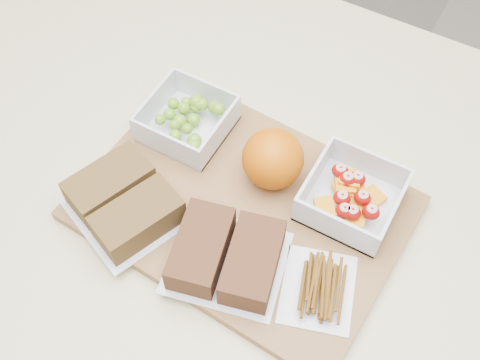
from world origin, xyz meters
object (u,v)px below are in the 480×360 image
at_px(cutting_board, 243,208).
at_px(grape_container, 189,119).
at_px(pretzel_bag, 319,286).
at_px(sandwich_bag_left, 124,202).
at_px(sandwich_bag_center, 227,255).
at_px(orange, 273,159).
at_px(fruit_container, 351,197).

distance_m(cutting_board, grape_container, 0.15).
distance_m(grape_container, pretzel_bag, 0.31).
xyz_separation_m(sandwich_bag_left, pretzel_bag, (0.27, 0.02, -0.01)).
bearing_deg(sandwich_bag_center, pretzel_bag, 11.55).
distance_m(orange, sandwich_bag_center, 0.15).
height_order(sandwich_bag_center, pretzel_bag, sandwich_bag_center).
relative_size(sandwich_bag_left, sandwich_bag_center, 1.07).
relative_size(grape_container, pretzel_bag, 0.89).
distance_m(fruit_container, pretzel_bag, 0.13).
height_order(cutting_board, orange, orange).
height_order(grape_container, orange, orange).
height_order(cutting_board, grape_container, grape_container).
height_order(cutting_board, sandwich_bag_left, sandwich_bag_left).
bearing_deg(orange, cutting_board, -101.56).
height_order(grape_container, fruit_container, fruit_container).
relative_size(cutting_board, sandwich_bag_left, 2.30).
distance_m(sandwich_bag_left, pretzel_bag, 0.27).
xyz_separation_m(grape_container, sandwich_bag_center, (0.16, -0.16, 0.00)).
bearing_deg(orange, grape_container, 173.60).
bearing_deg(sandwich_bag_left, orange, 44.86).
bearing_deg(pretzel_bag, sandwich_bag_center, -168.45).
distance_m(grape_container, fruit_container, 0.26).
relative_size(cutting_board, orange, 4.99).
relative_size(orange, pretzel_bag, 0.65).
relative_size(fruit_container, sandwich_bag_center, 0.70).
distance_m(fruit_container, orange, 0.12).
height_order(grape_container, sandwich_bag_center, grape_container).
xyz_separation_m(grape_container, pretzel_bag, (0.27, -0.14, -0.01)).
bearing_deg(grape_container, sandwich_bag_left, -90.27).
xyz_separation_m(cutting_board, pretzel_bag, (0.14, -0.06, 0.02)).
bearing_deg(sandwich_bag_center, fruit_container, 57.04).
relative_size(fruit_container, sandwich_bag_left, 0.65).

